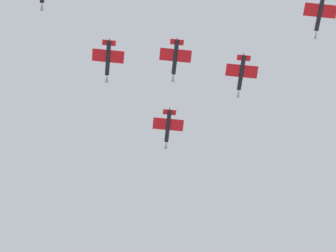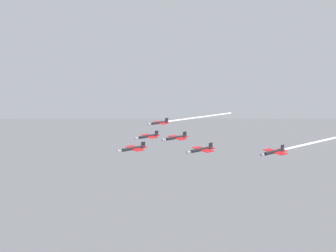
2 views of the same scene
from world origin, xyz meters
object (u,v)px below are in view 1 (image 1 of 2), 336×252
object	(u,v)px
jet_lead	(168,127)
jet_starboard_inner	(241,74)
jet_port_outer	(175,58)
jet_port_inner	(108,59)

from	to	relation	value
jet_lead	jet_starboard_inner	xyz separation A→B (m)	(-23.17, 2.55, -1.06)
jet_lead	jet_port_outer	world-z (taller)	jet_port_outer
jet_lead	jet_port_outer	bearing A→B (deg)	-90.00
jet_port_inner	jet_starboard_inner	world-z (taller)	jet_port_inner
jet_lead	jet_port_outer	size ratio (longest dim) A/B	1.00
jet_lead	jet_port_outer	xyz separation A→B (m)	(-11.34, 14.15, 1.32)
jet_port_outer	jet_lead	bearing A→B (deg)	90.00
jet_port_inner	jet_lead	bearing A→B (deg)	45.00
jet_starboard_inner	jet_port_outer	distance (m)	16.74
jet_lead	jet_port_inner	bearing A→B (deg)	-135.00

